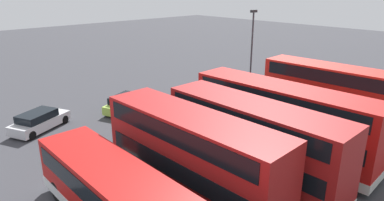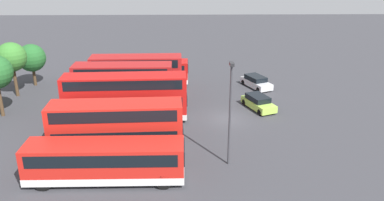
{
  "view_description": "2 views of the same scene",
  "coord_description": "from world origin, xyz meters",
  "px_view_note": "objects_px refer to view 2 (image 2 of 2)",
  "views": [
    {
      "loc": [
        17.27,
        20.16,
        10.26
      ],
      "look_at": [
        -0.6,
        1.14,
        1.39
      ],
      "focal_mm": 31.94,
      "sensor_mm": 36.0,
      "label": 1
    },
    {
      "loc": [
        -34.79,
        4.07,
        15.18
      ],
      "look_at": [
        1.06,
        3.31,
        1.55
      ],
      "focal_mm": 36.09,
      "sensor_mm": 36.0,
      "label": 2
    }
  ],
  "objects_px": {
    "bus_single_deck_third": "(116,119)",
    "car_hatchback_silver": "(256,82)",
    "bus_single_deck_seventh": "(139,72)",
    "bus_double_decker_fifth": "(123,84)",
    "lamp_post_tall": "(230,107)",
    "bus_single_deck_near_end": "(105,161)",
    "bus_double_decker_fourth": "(125,96)",
    "car_small_green": "(258,102)",
    "bus_double_decker_second": "(117,129)",
    "bus_double_decker_sixth": "(137,74)"
  },
  "relations": [
    {
      "from": "bus_single_deck_near_end",
      "to": "car_hatchback_silver",
      "type": "bearing_deg",
      "value": -35.11
    },
    {
      "from": "bus_single_deck_third",
      "to": "lamp_post_tall",
      "type": "relative_size",
      "value": 1.3
    },
    {
      "from": "bus_double_decker_fifth",
      "to": "car_hatchback_silver",
      "type": "relative_size",
      "value": 2.16
    },
    {
      "from": "bus_double_decker_sixth",
      "to": "bus_double_decker_second",
      "type": "bearing_deg",
      "value": -179.7
    },
    {
      "from": "bus_double_decker_fifth",
      "to": "lamp_post_tall",
      "type": "height_order",
      "value": "lamp_post_tall"
    },
    {
      "from": "bus_single_deck_seventh",
      "to": "car_small_green",
      "type": "height_order",
      "value": "bus_single_deck_seventh"
    },
    {
      "from": "bus_double_decker_second",
      "to": "car_small_green",
      "type": "bearing_deg",
      "value": -52.69
    },
    {
      "from": "bus_double_decker_fourth",
      "to": "car_hatchback_silver",
      "type": "relative_size",
      "value": 2.48
    },
    {
      "from": "bus_double_decker_fifth",
      "to": "bus_double_decker_sixth",
      "type": "bearing_deg",
      "value": -16.74
    },
    {
      "from": "bus_double_decker_fourth",
      "to": "lamp_post_tall",
      "type": "xyz_separation_m",
      "value": [
        -8.65,
        -9.0,
        2.28
      ]
    },
    {
      "from": "bus_double_decker_fourth",
      "to": "bus_double_decker_sixth",
      "type": "height_order",
      "value": "same"
    },
    {
      "from": "bus_single_deck_third",
      "to": "bus_double_decker_fifth",
      "type": "bearing_deg",
      "value": 2.85
    },
    {
      "from": "bus_double_decker_fifth",
      "to": "bus_single_deck_seventh",
      "type": "distance_m",
      "value": 7.33
    },
    {
      "from": "bus_double_decker_fourth",
      "to": "bus_double_decker_fifth",
      "type": "bearing_deg",
      "value": 10.92
    },
    {
      "from": "car_small_green",
      "to": "lamp_post_tall",
      "type": "xyz_separation_m",
      "value": [
        -11.31,
        4.38,
        4.03
      ]
    },
    {
      "from": "bus_single_deck_seventh",
      "to": "bus_single_deck_near_end",
      "type": "bearing_deg",
      "value": 179.9
    },
    {
      "from": "bus_double_decker_second",
      "to": "bus_single_deck_near_end",
      "type": "bearing_deg",
      "value": 175.37
    },
    {
      "from": "bus_double_decker_second",
      "to": "bus_double_decker_fifth",
      "type": "height_order",
      "value": "same"
    },
    {
      "from": "bus_double_decker_fifth",
      "to": "bus_double_decker_sixth",
      "type": "distance_m",
      "value": 3.54
    },
    {
      "from": "bus_single_deck_near_end",
      "to": "bus_single_deck_third",
      "type": "bearing_deg",
      "value": 3.45
    },
    {
      "from": "bus_single_deck_third",
      "to": "bus_single_deck_seventh",
      "type": "relative_size",
      "value": 0.87
    },
    {
      "from": "bus_single_deck_third",
      "to": "bus_double_decker_fifth",
      "type": "distance_m",
      "value": 7.39
    },
    {
      "from": "bus_single_deck_seventh",
      "to": "bus_double_decker_fifth",
      "type": "bearing_deg",
      "value": 173.33
    },
    {
      "from": "bus_single_deck_near_end",
      "to": "lamp_post_tall",
      "type": "relative_size",
      "value": 1.38
    },
    {
      "from": "bus_single_deck_third",
      "to": "lamp_post_tall",
      "type": "bearing_deg",
      "value": -118.93
    },
    {
      "from": "bus_single_deck_third",
      "to": "bus_double_decker_sixth",
      "type": "height_order",
      "value": "bus_double_decker_sixth"
    },
    {
      "from": "bus_single_deck_near_end",
      "to": "bus_double_decker_second",
      "type": "relative_size",
      "value": 1.07
    },
    {
      "from": "bus_single_deck_third",
      "to": "car_hatchback_silver",
      "type": "xyz_separation_m",
      "value": [
        13.0,
        -14.75,
        -0.92
      ]
    },
    {
      "from": "bus_double_decker_fourth",
      "to": "bus_double_decker_fifth",
      "type": "relative_size",
      "value": 1.15
    },
    {
      "from": "bus_single_deck_near_end",
      "to": "bus_double_decker_fifth",
      "type": "distance_m",
      "value": 14.74
    },
    {
      "from": "bus_double_decker_second",
      "to": "bus_double_decker_sixth",
      "type": "bearing_deg",
      "value": 0.3
    },
    {
      "from": "bus_single_deck_third",
      "to": "car_hatchback_silver",
      "type": "height_order",
      "value": "bus_single_deck_third"
    },
    {
      "from": "bus_single_deck_near_end",
      "to": "bus_single_deck_seventh",
      "type": "relative_size",
      "value": 0.92
    },
    {
      "from": "bus_single_deck_near_end",
      "to": "bus_single_deck_seventh",
      "type": "height_order",
      "value": "same"
    },
    {
      "from": "bus_double_decker_fourth",
      "to": "bus_double_decker_fifth",
      "type": "distance_m",
      "value": 3.94
    },
    {
      "from": "bus_double_decker_fifth",
      "to": "car_hatchback_silver",
      "type": "height_order",
      "value": "bus_double_decker_fifth"
    },
    {
      "from": "bus_double_decker_fifth",
      "to": "lamp_post_tall",
      "type": "distance_m",
      "value": 16.03
    },
    {
      "from": "bus_single_deck_third",
      "to": "bus_double_decker_second",
      "type": "bearing_deg",
      "value": -169.14
    },
    {
      "from": "bus_single_deck_near_end",
      "to": "bus_double_decker_second",
      "type": "xyz_separation_m",
      "value": [
        3.55,
        -0.29,
        0.82
      ]
    },
    {
      "from": "bus_single_deck_near_end",
      "to": "bus_single_deck_third",
      "type": "distance_m",
      "value": 7.37
    },
    {
      "from": "bus_double_decker_second",
      "to": "bus_single_deck_third",
      "type": "bearing_deg",
      "value": 10.86
    },
    {
      "from": "bus_single_deck_near_end",
      "to": "bus_double_decker_fifth",
      "type": "height_order",
      "value": "bus_double_decker_fifth"
    },
    {
      "from": "bus_single_deck_near_end",
      "to": "car_small_green",
      "type": "relative_size",
      "value": 2.41
    },
    {
      "from": "bus_double_decker_fifth",
      "to": "car_small_green",
      "type": "distance_m",
      "value": 14.29
    },
    {
      "from": "lamp_post_tall",
      "to": "bus_double_decker_fifth",
      "type": "bearing_deg",
      "value": 37.9
    },
    {
      "from": "bus_double_decker_second",
      "to": "bus_single_deck_third",
      "type": "relative_size",
      "value": 0.99
    },
    {
      "from": "car_hatchback_silver",
      "to": "bus_single_deck_seventh",
      "type": "bearing_deg",
      "value": 83.72
    },
    {
      "from": "bus_double_decker_fifth",
      "to": "bus_single_deck_third",
      "type": "bearing_deg",
      "value": -177.15
    },
    {
      "from": "bus_double_decker_fourth",
      "to": "car_small_green",
      "type": "distance_m",
      "value": 13.75
    },
    {
      "from": "car_hatchback_silver",
      "to": "car_small_green",
      "type": "bearing_deg",
      "value": 171.79
    }
  ]
}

